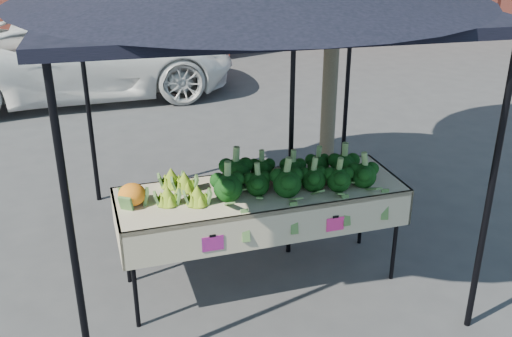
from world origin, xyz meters
The scene contains 6 objects.
ground centered at (0.00, 0.00, 0.00)m, with size 90.00×90.00×0.00m, color #37373A.
table centered at (-0.20, -0.13, 0.45)m, with size 2.46×0.99×0.90m.
canopy centered at (-0.18, 0.36, 1.37)m, with size 3.16×3.16×2.74m, color black, non-canonical shape.
broccoli_heap centered at (0.08, -0.10, 1.04)m, with size 1.39×0.59×0.28m, color black.
romanesco_cluster centered at (-0.86, -0.09, 1.01)m, with size 0.45×0.59×0.22m, color #7DA422.
cauliflower_pair centered at (-1.25, -0.18, 1.00)m, with size 0.22×0.22×0.20m, color orange.
Camera 1 is at (-1.21, -4.47, 3.07)m, focal length 41.94 mm.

